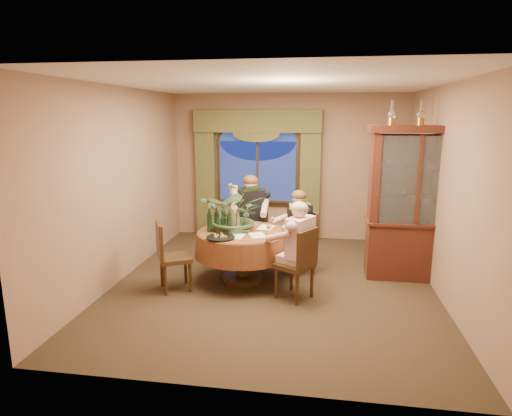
# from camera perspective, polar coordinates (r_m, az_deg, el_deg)

# --- Properties ---
(floor) EXTENTS (5.00, 5.00, 0.00)m
(floor) POSITION_cam_1_polar(r_m,az_deg,el_deg) (6.31, 2.32, -10.01)
(floor) COLOR black
(floor) RESTS_ON ground
(wall_back) EXTENTS (4.50, 0.00, 4.50)m
(wall_back) POSITION_cam_1_polar(r_m,az_deg,el_deg) (8.39, 4.33, 5.44)
(wall_back) COLOR #82604A
(wall_back) RESTS_ON ground
(wall_right) EXTENTS (0.00, 5.00, 5.00)m
(wall_right) POSITION_cam_1_polar(r_m,az_deg,el_deg) (6.10, 23.94, 1.88)
(wall_right) COLOR #82604A
(wall_right) RESTS_ON ground
(ceiling) EXTENTS (5.00, 5.00, 0.00)m
(ceiling) POSITION_cam_1_polar(r_m,az_deg,el_deg) (5.85, 2.57, 16.28)
(ceiling) COLOR white
(ceiling) RESTS_ON wall_back
(window) EXTENTS (1.62, 0.10, 1.32)m
(window) POSITION_cam_1_polar(r_m,az_deg,el_deg) (8.40, 0.18, 4.80)
(window) COLOR navy
(window) RESTS_ON wall_back
(arched_transom) EXTENTS (1.60, 0.06, 0.44)m
(arched_transom) POSITION_cam_1_polar(r_m,az_deg,el_deg) (8.33, 0.19, 10.12)
(arched_transom) COLOR navy
(arched_transom) RESTS_ON wall_back
(drapery_left) EXTENTS (0.38, 0.14, 2.32)m
(drapery_left) POSITION_cam_1_polar(r_m,az_deg,el_deg) (8.58, -6.70, 4.06)
(drapery_left) COLOR #454420
(drapery_left) RESTS_ON floor
(drapery_right) EXTENTS (0.38, 0.14, 2.32)m
(drapery_right) POSITION_cam_1_polar(r_m,az_deg,el_deg) (8.28, 7.22, 3.75)
(drapery_right) COLOR #454420
(drapery_right) RESTS_ON floor
(swag_valance) EXTENTS (2.45, 0.16, 0.42)m
(swag_valance) POSITION_cam_1_polar(r_m,az_deg,el_deg) (8.25, 0.10, 11.49)
(swag_valance) COLOR #454420
(swag_valance) RESTS_ON wall_back
(dining_table) EXTENTS (1.84, 1.84, 0.75)m
(dining_table) POSITION_cam_1_polar(r_m,az_deg,el_deg) (6.30, -1.81, -6.40)
(dining_table) COLOR maroon
(dining_table) RESTS_ON floor
(china_cabinet) EXTENTS (1.39, 0.55, 2.25)m
(china_cabinet) POSITION_cam_1_polar(r_m,az_deg,el_deg) (6.63, 20.29, 0.52)
(china_cabinet) COLOR #361610
(china_cabinet) RESTS_ON floor
(oil_lamp_left) EXTENTS (0.11, 0.11, 0.34)m
(oil_lamp_left) POSITION_cam_1_polar(r_m,az_deg,el_deg) (6.44, 17.67, 12.02)
(oil_lamp_left) COLOR #A5722D
(oil_lamp_left) RESTS_ON china_cabinet
(oil_lamp_center) EXTENTS (0.11, 0.11, 0.34)m
(oil_lamp_center) POSITION_cam_1_polar(r_m,az_deg,el_deg) (6.51, 21.14, 11.77)
(oil_lamp_center) COLOR #A5722D
(oil_lamp_center) RESTS_ON china_cabinet
(oil_lamp_right) EXTENTS (0.11, 0.11, 0.34)m
(oil_lamp_right) POSITION_cam_1_polar(r_m,az_deg,el_deg) (6.60, 24.53, 11.49)
(oil_lamp_right) COLOR #A5722D
(oil_lamp_right) RESTS_ON china_cabinet
(chair_right) EXTENTS (0.58, 0.58, 0.96)m
(chair_right) POSITION_cam_1_polar(r_m,az_deg,el_deg) (5.70, 5.15, -7.35)
(chair_right) COLOR black
(chair_right) RESTS_ON floor
(chair_back_right) EXTENTS (0.57, 0.57, 0.96)m
(chair_back_right) POSITION_cam_1_polar(r_m,az_deg,el_deg) (6.57, 5.72, -4.69)
(chair_back_right) COLOR black
(chair_back_right) RESTS_ON floor
(chair_back) EXTENTS (0.43, 0.43, 0.96)m
(chair_back) POSITION_cam_1_polar(r_m,az_deg,el_deg) (7.20, -0.27, -3.12)
(chair_back) COLOR black
(chair_back) RESTS_ON floor
(chair_front_left) EXTENTS (0.57, 0.57, 0.96)m
(chair_front_left) POSITION_cam_1_polar(r_m,az_deg,el_deg) (6.05, -10.76, -6.35)
(chair_front_left) COLOR black
(chair_front_left) RESTS_ON floor
(person_pink) EXTENTS (0.60, 0.61, 1.30)m
(person_pink) POSITION_cam_1_polar(r_m,az_deg,el_deg) (5.69, 5.86, -5.59)
(person_pink) COLOR #D1A8B1
(person_pink) RESTS_ON floor
(person_back) EXTENTS (0.53, 0.49, 1.45)m
(person_back) POSITION_cam_1_polar(r_m,az_deg,el_deg) (7.06, -0.67, -1.37)
(person_back) COLOR black
(person_back) RESTS_ON floor
(person_scarf) EXTENTS (0.60, 0.62, 1.30)m
(person_scarf) POSITION_cam_1_polar(r_m,az_deg,el_deg) (6.55, 5.78, -3.19)
(person_scarf) COLOR black
(person_scarf) RESTS_ON floor
(stoneware_vase) EXTENTS (0.17, 0.17, 0.31)m
(stoneware_vase) POSITION_cam_1_polar(r_m,az_deg,el_deg) (6.31, -2.85, -1.35)
(stoneware_vase) COLOR #9C8261
(stoneware_vase) RESTS_ON dining_table
(centerpiece_plant) EXTENTS (0.95, 1.06, 0.83)m
(centerpiece_plant) POSITION_cam_1_polar(r_m,az_deg,el_deg) (6.17, -2.73, 2.68)
(centerpiece_plant) COLOR #344F2E
(centerpiece_plant) RESTS_ON dining_table
(olive_bowl) EXTENTS (0.17, 0.17, 0.05)m
(olive_bowl) POSITION_cam_1_polar(r_m,az_deg,el_deg) (6.12, -1.53, -3.03)
(olive_bowl) COLOR #40512A
(olive_bowl) RESTS_ON dining_table
(cheese_platter) EXTENTS (0.39, 0.39, 0.02)m
(cheese_platter) POSITION_cam_1_polar(r_m,az_deg,el_deg) (5.84, -4.73, -3.94)
(cheese_platter) COLOR black
(cheese_platter) RESTS_ON dining_table
(wine_bottle_0) EXTENTS (0.07, 0.07, 0.33)m
(wine_bottle_0) POSITION_cam_1_polar(r_m,az_deg,el_deg) (6.42, -4.36, -1.06)
(wine_bottle_0) COLOR black
(wine_bottle_0) RESTS_ON dining_table
(wine_bottle_1) EXTENTS (0.07, 0.07, 0.33)m
(wine_bottle_1) POSITION_cam_1_polar(r_m,az_deg,el_deg) (6.23, -5.29, -1.48)
(wine_bottle_1) COLOR black
(wine_bottle_1) RESTS_ON dining_table
(wine_bottle_2) EXTENTS (0.07, 0.07, 0.33)m
(wine_bottle_2) POSITION_cam_1_polar(r_m,az_deg,el_deg) (6.09, -3.61, -1.77)
(wine_bottle_2) COLOR black
(wine_bottle_2) RESTS_ON dining_table
(wine_bottle_3) EXTENTS (0.07, 0.07, 0.33)m
(wine_bottle_3) POSITION_cam_1_polar(r_m,az_deg,el_deg) (6.16, -6.25, -1.65)
(wine_bottle_3) COLOR black
(wine_bottle_3) RESTS_ON dining_table
(tasting_paper_0) EXTENTS (0.31, 0.36, 0.00)m
(tasting_paper_0) POSITION_cam_1_polar(r_m,az_deg,el_deg) (5.96, 0.17, -3.65)
(tasting_paper_0) COLOR white
(tasting_paper_0) RESTS_ON dining_table
(tasting_paper_1) EXTENTS (0.25, 0.33, 0.00)m
(tasting_paper_1) POSITION_cam_1_polar(r_m,az_deg,el_deg) (6.37, 1.33, -2.61)
(tasting_paper_1) COLOR white
(tasting_paper_1) RESTS_ON dining_table
(tasting_paper_2) EXTENTS (0.24, 0.32, 0.00)m
(tasting_paper_2) POSITION_cam_1_polar(r_m,az_deg,el_deg) (5.93, -2.69, -3.76)
(tasting_paper_2) COLOR white
(tasting_paper_2) RESTS_ON dining_table
(wine_glass_person_pink) EXTENTS (0.07, 0.07, 0.18)m
(wine_glass_person_pink) POSITION_cam_1_polar(r_m,az_deg,el_deg) (5.90, 1.69, -2.97)
(wine_glass_person_pink) COLOR silver
(wine_glass_person_pink) RESTS_ON dining_table
(wine_glass_person_back) EXTENTS (0.07, 0.07, 0.18)m
(wine_glass_person_back) POSITION_cam_1_polar(r_m,az_deg,el_deg) (6.61, -1.21, -1.31)
(wine_glass_person_back) COLOR silver
(wine_glass_person_back) RESTS_ON dining_table
(wine_glass_person_scarf) EXTENTS (0.07, 0.07, 0.18)m
(wine_glass_person_scarf) POSITION_cam_1_polar(r_m,az_deg,el_deg) (6.32, 2.14, -1.94)
(wine_glass_person_scarf) COLOR silver
(wine_glass_person_scarf) RESTS_ON dining_table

